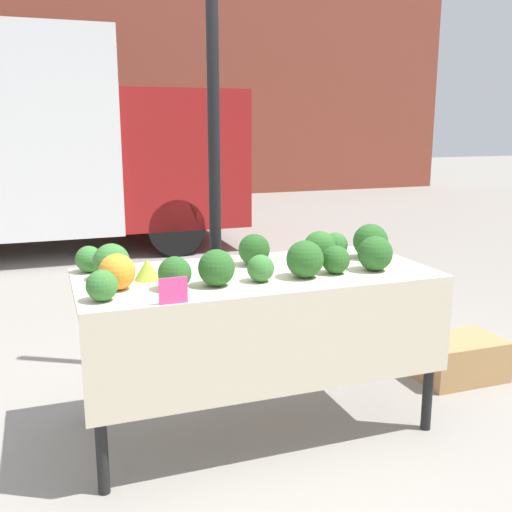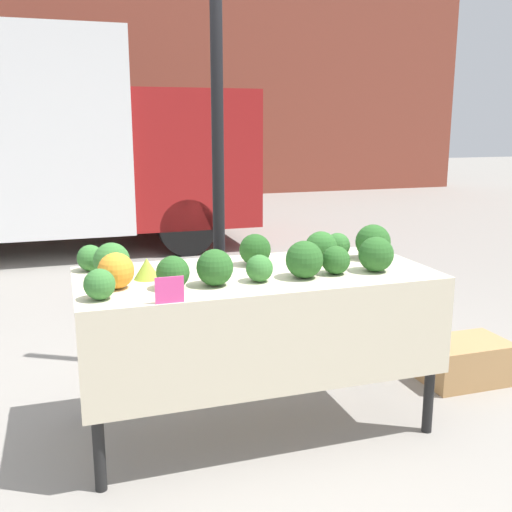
{
  "view_description": "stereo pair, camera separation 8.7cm",
  "coord_description": "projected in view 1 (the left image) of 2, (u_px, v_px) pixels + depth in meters",
  "views": [
    {
      "loc": [
        -0.95,
        -2.64,
        1.51
      ],
      "look_at": [
        0.0,
        0.0,
        0.89
      ],
      "focal_mm": 42.0,
      "sensor_mm": 36.0,
      "label": 1
    },
    {
      "loc": [
        -0.87,
        -2.67,
        1.51
      ],
      "look_at": [
        0.0,
        0.0,
        0.89
      ],
      "focal_mm": 42.0,
      "sensor_mm": 36.0,
      "label": 2
    }
  ],
  "objects": [
    {
      "name": "ground_plane",
      "position": [
        256.0,
        424.0,
        3.07
      ],
      "size": [
        40.0,
        40.0,
        0.0
      ],
      "primitive_type": "plane",
      "color": "gray"
    },
    {
      "name": "building_facade",
      "position": [
        83.0,
        58.0,
        11.63
      ],
      "size": [
        16.0,
        0.6,
        5.47
      ],
      "color": "brown",
      "rests_on": "ground_plane"
    },
    {
      "name": "tent_pole",
      "position": [
        214.0,
        164.0,
        3.44
      ],
      "size": [
        0.07,
        0.07,
        2.56
      ],
      "color": "black",
      "rests_on": "ground_plane"
    },
    {
      "name": "market_table",
      "position": [
        260.0,
        297.0,
        2.86
      ],
      "size": [
        1.7,
        0.78,
        0.81
      ],
      "color": "beige",
      "rests_on": "ground_plane"
    },
    {
      "name": "orange_cauliflower",
      "position": [
        117.0,
        272.0,
        2.57
      ],
      "size": [
        0.16,
        0.16,
        0.16
      ],
      "color": "orange",
      "rests_on": "market_table"
    },
    {
      "name": "romanesco_head",
      "position": [
        147.0,
        269.0,
        2.74
      ],
      "size": [
        0.12,
        0.12,
        0.1
      ],
      "color": "#93B238",
      "rests_on": "market_table"
    },
    {
      "name": "broccoli_head_0",
      "position": [
        371.0,
        241.0,
        3.17
      ],
      "size": [
        0.18,
        0.18,
        0.18
      ],
      "color": "#285B23",
      "rests_on": "market_table"
    },
    {
      "name": "broccoli_head_1",
      "position": [
        335.0,
        245.0,
        3.2
      ],
      "size": [
        0.13,
        0.13,
        0.13
      ],
      "color": "#336B2D",
      "rests_on": "market_table"
    },
    {
      "name": "broccoli_head_2",
      "position": [
        336.0,
        260.0,
        2.85
      ],
      "size": [
        0.14,
        0.14,
        0.14
      ],
      "color": "#285B23",
      "rests_on": "market_table"
    },
    {
      "name": "broccoli_head_3",
      "position": [
        305.0,
        259.0,
        2.77
      ],
      "size": [
        0.18,
        0.18,
        0.18
      ],
      "color": "#285B23",
      "rests_on": "market_table"
    },
    {
      "name": "broccoli_head_4",
      "position": [
        89.0,
        259.0,
        2.88
      ],
      "size": [
        0.13,
        0.13,
        0.13
      ],
      "color": "#387533",
      "rests_on": "market_table"
    },
    {
      "name": "broccoli_head_5",
      "position": [
        261.0,
        268.0,
        2.71
      ],
      "size": [
        0.12,
        0.12,
        0.12
      ],
      "color": "#387533",
      "rests_on": "market_table"
    },
    {
      "name": "broccoli_head_6",
      "position": [
        111.0,
        262.0,
        2.74
      ],
      "size": [
        0.17,
        0.17,
        0.17
      ],
      "color": "#387533",
      "rests_on": "market_table"
    },
    {
      "name": "broccoli_head_7",
      "position": [
        320.0,
        247.0,
        3.07
      ],
      "size": [
        0.17,
        0.17,
        0.17
      ],
      "color": "#2D6628",
      "rests_on": "market_table"
    },
    {
      "name": "broccoli_head_8",
      "position": [
        216.0,
        268.0,
        2.63
      ],
      "size": [
        0.16,
        0.16,
        0.16
      ],
      "color": "#285B23",
      "rests_on": "market_table"
    },
    {
      "name": "broccoli_head_9",
      "position": [
        175.0,
        273.0,
        2.57
      ],
      "size": [
        0.15,
        0.15,
        0.15
      ],
      "color": "#285B23",
      "rests_on": "market_table"
    },
    {
      "name": "broccoli_head_10",
      "position": [
        102.0,
        286.0,
        2.41
      ],
      "size": [
        0.13,
        0.13,
        0.13
      ],
      "color": "#387533",
      "rests_on": "market_table"
    },
    {
      "name": "broccoli_head_11",
      "position": [
        375.0,
        253.0,
        2.9
      ],
      "size": [
        0.17,
        0.17,
        0.17
      ],
      "color": "#285B23",
      "rests_on": "market_table"
    },
    {
      "name": "broccoli_head_12",
      "position": [
        254.0,
        250.0,
        3.02
      ],
      "size": [
        0.16,
        0.16,
        0.16
      ],
      "color": "#23511E",
      "rests_on": "market_table"
    },
    {
      "name": "price_sign",
      "position": [
        173.0,
        291.0,
        2.37
      ],
      "size": [
        0.12,
        0.01,
        0.11
      ],
      "color": "#EF4793",
      "rests_on": "market_table"
    },
    {
      "name": "produce_crate",
      "position": [
        459.0,
        358.0,
        3.6
      ],
      "size": [
        0.51,
        0.34,
        0.25
      ],
      "color": "tan",
      "rests_on": "ground_plane"
    }
  ]
}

